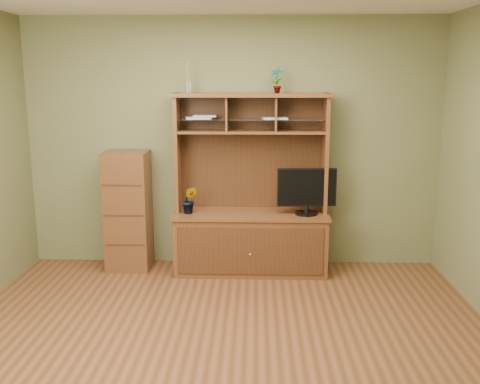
{
  "coord_description": "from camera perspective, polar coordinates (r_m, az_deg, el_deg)",
  "views": [
    {
      "loc": [
        0.25,
        -3.81,
        2.04
      ],
      "look_at": [
        0.1,
        1.2,
        0.98
      ],
      "focal_mm": 40.0,
      "sensor_mm": 36.0,
      "label": 1
    }
  ],
  "objects": [
    {
      "name": "side_cabinet",
      "position": [
        5.92,
        -11.85,
        -1.95
      ],
      "size": [
        0.46,
        0.42,
        1.29
      ],
      "color": "#4B2C15",
      "rests_on": "room"
    },
    {
      "name": "top_plant",
      "position": [
        5.62,
        3.94,
        11.81
      ],
      "size": [
        0.16,
        0.13,
        0.26
      ],
      "primitive_type": "imported",
      "rotation": [
        0.0,
        0.0,
        -0.34
      ],
      "color": "#356623",
      "rests_on": "media_hutch"
    },
    {
      "name": "orchid_plant",
      "position": [
        5.64,
        -5.4,
        -0.86
      ],
      "size": [
        0.17,
        0.14,
        0.29
      ],
      "primitive_type": "imported",
      "rotation": [
        0.0,
        0.0,
        -0.07
      ],
      "color": "#25581E",
      "rests_on": "media_hutch"
    },
    {
      "name": "reed_diffuser",
      "position": [
        5.66,
        -5.61,
        11.7
      ],
      "size": [
        0.06,
        0.06,
        0.31
      ],
      "color": "silver",
      "rests_on": "media_hutch"
    },
    {
      "name": "monitor",
      "position": [
        5.6,
        7.13,
        0.19
      ],
      "size": [
        0.62,
        0.24,
        0.49
      ],
      "rotation": [
        0.0,
        0.0,
        0.05
      ],
      "color": "black",
      "rests_on": "media_hutch"
    },
    {
      "name": "room",
      "position": [
        3.88,
        -2.07,
        1.69
      ],
      "size": [
        4.54,
        4.04,
        2.74
      ],
      "color": "#502D16",
      "rests_on": "ground"
    },
    {
      "name": "magazines",
      "position": [
        5.64,
        -1.6,
        7.97
      ],
      "size": [
        1.08,
        0.24,
        0.04
      ],
      "color": "#B0B1B5",
      "rests_on": "media_hutch"
    },
    {
      "name": "media_hutch",
      "position": [
        5.75,
        1.16,
        -3.38
      ],
      "size": [
        1.66,
        0.61,
        1.9
      ],
      "color": "#4B2C15",
      "rests_on": "room"
    }
  ]
}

